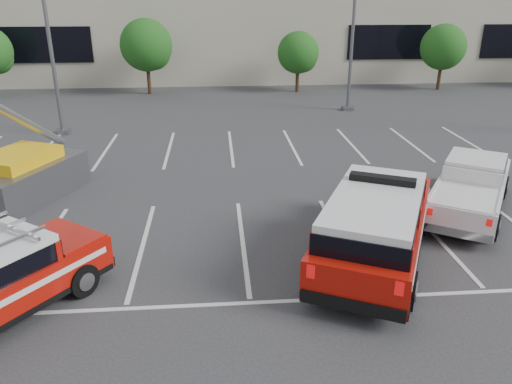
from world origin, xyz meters
TOP-DOWN VIEW (x-y plane):
  - ground at (0.00, 0.00)m, footprint 120.00×120.00m
  - stall_markings at (0.00, 4.50)m, footprint 23.00×15.00m
  - convention_building at (0.18, 31.86)m, footprint 60.00×16.99m
  - tree_mid_left at (-4.91, 22.05)m, footprint 3.37×3.37m
  - tree_mid_right at (5.09, 22.05)m, footprint 2.77×2.77m
  - tree_right at (15.09, 22.05)m, footprint 3.07×3.07m
  - light_pole_left at (-8.00, 12.00)m, footprint 0.90×0.60m
  - light_pole_mid at (7.00, 16.00)m, footprint 0.90×0.60m
  - fire_chief_suv at (3.24, -1.22)m, footprint 4.58×6.35m
  - white_pickup at (7.11, 1.56)m, footprint 4.45×5.45m
  - utility_rig at (-7.20, 3.79)m, footprint 4.73×4.53m

SIDE VIEW (x-z plane):
  - ground at x=0.00m, z-range 0.00..0.00m
  - stall_markings at x=0.00m, z-range 0.00..0.01m
  - white_pickup at x=7.11m, z-range -0.17..1.47m
  - utility_rig at x=-7.20m, z-range -1.07..2.48m
  - fire_chief_suv at x=3.24m, z-range -0.19..1.92m
  - tree_mid_right at x=5.09m, z-range 0.51..4.50m
  - tree_right at x=15.09m, z-range 0.56..4.98m
  - tree_mid_left at x=-4.91m, z-range 0.62..5.46m
  - convention_building at x=0.18m, z-range -1.88..11.32m
  - light_pole_left at x=-8.00m, z-range 0.07..10.31m
  - light_pole_mid at x=7.00m, z-range 0.07..10.31m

